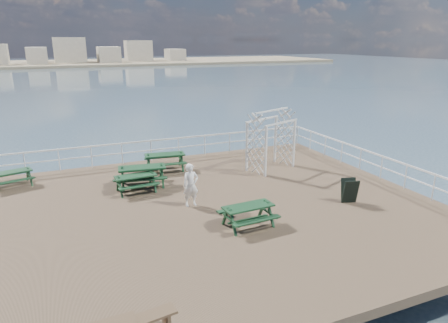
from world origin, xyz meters
TOP-DOWN VIEW (x-y plane):
  - ground at (0.00, 0.00)m, footprint 18.00×14.00m
  - sea_backdrop at (12.54, 134.07)m, footprint 300.00×300.00m
  - railing at (-0.07, 2.57)m, footprint 17.77×13.76m
  - picnic_table_a at (-6.33, 5.36)m, footprint 1.84×1.62m
  - picnic_table_b at (-1.20, 3.33)m, footprint 2.17×1.85m
  - picnic_table_c at (0.25, 5.03)m, footprint 2.03×1.72m
  - picnic_table_d at (-1.59, 2.72)m, footprint 1.73×1.42m
  - picnic_table_e at (1.25, -1.94)m, footprint 1.79×1.47m
  - trellis_arbor at (5.00, 3.24)m, footprint 2.61×1.99m
  - sandwich_board at (5.71, -1.65)m, footprint 0.68×0.57m
  - person at (0.04, 0.45)m, footprint 0.61×0.41m

SIDE VIEW (x-z plane):
  - sea_backdrop at x=12.54m, z-range -5.11..4.09m
  - ground at x=0.00m, z-range -0.30..0.00m
  - sandwich_board at x=5.71m, z-range -0.01..0.95m
  - picnic_table_a at x=-6.33m, z-range 0.11..0.87m
  - picnic_table_d at x=-1.59m, z-range 0.11..0.92m
  - picnic_table_e at x=1.25m, z-range 0.12..0.95m
  - picnic_table_c at x=0.25m, z-range 0.13..1.03m
  - picnic_table_b at x=-1.20m, z-range 0.13..1.09m
  - person at x=0.04m, z-range 0.00..1.64m
  - railing at x=-0.07m, z-range 0.32..1.42m
  - trellis_arbor at x=5.00m, z-range -0.16..2.72m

